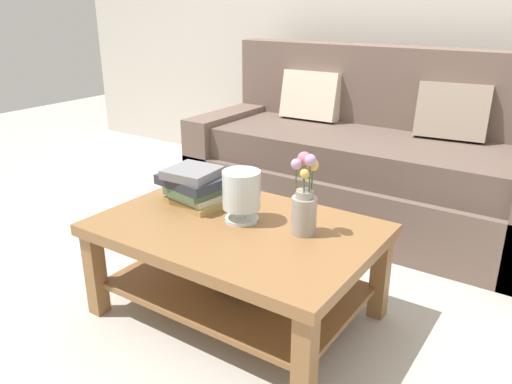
{
  "coord_description": "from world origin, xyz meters",
  "views": [
    {
      "loc": [
        1.17,
        -2.0,
        1.33
      ],
      "look_at": [
        0.01,
        -0.27,
        0.54
      ],
      "focal_mm": 35.63,
      "sensor_mm": 36.0,
      "label": 1
    }
  ],
  "objects_px": {
    "couch": "(367,163)",
    "coffee_table": "(238,251)",
    "glass_hurricane_vase": "(241,192)",
    "flower_pitcher": "(304,202)",
    "book_stack_main": "(194,186)"
  },
  "relations": [
    {
      "from": "couch",
      "to": "coffee_table",
      "type": "bearing_deg",
      "value": -91.29
    },
    {
      "from": "couch",
      "to": "glass_hurricane_vase",
      "type": "distance_m",
      "value": 1.33
    },
    {
      "from": "book_stack_main",
      "to": "flower_pitcher",
      "type": "xyz_separation_m",
      "value": [
        0.57,
        0.01,
        0.04
      ]
    },
    {
      "from": "glass_hurricane_vase",
      "to": "flower_pitcher",
      "type": "relative_size",
      "value": 0.66
    },
    {
      "from": "coffee_table",
      "to": "book_stack_main",
      "type": "bearing_deg",
      "value": 165.38
    },
    {
      "from": "coffee_table",
      "to": "book_stack_main",
      "type": "height_order",
      "value": "book_stack_main"
    },
    {
      "from": "coffee_table",
      "to": "book_stack_main",
      "type": "xyz_separation_m",
      "value": [
        -0.3,
        0.08,
        0.21
      ]
    },
    {
      "from": "book_stack_main",
      "to": "glass_hurricane_vase",
      "type": "bearing_deg",
      "value": -6.16
    },
    {
      "from": "book_stack_main",
      "to": "flower_pitcher",
      "type": "relative_size",
      "value": 0.97
    },
    {
      "from": "couch",
      "to": "coffee_table",
      "type": "height_order",
      "value": "couch"
    },
    {
      "from": "glass_hurricane_vase",
      "to": "coffee_table",
      "type": "bearing_deg",
      "value": -74.23
    },
    {
      "from": "couch",
      "to": "book_stack_main",
      "type": "bearing_deg",
      "value": -104.51
    },
    {
      "from": "coffee_table",
      "to": "book_stack_main",
      "type": "relative_size",
      "value": 3.57
    },
    {
      "from": "book_stack_main",
      "to": "couch",
      "type": "bearing_deg",
      "value": 75.49
    },
    {
      "from": "couch",
      "to": "coffee_table",
      "type": "xyz_separation_m",
      "value": [
        -0.03,
        -1.36,
        -0.05
      ]
    }
  ]
}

